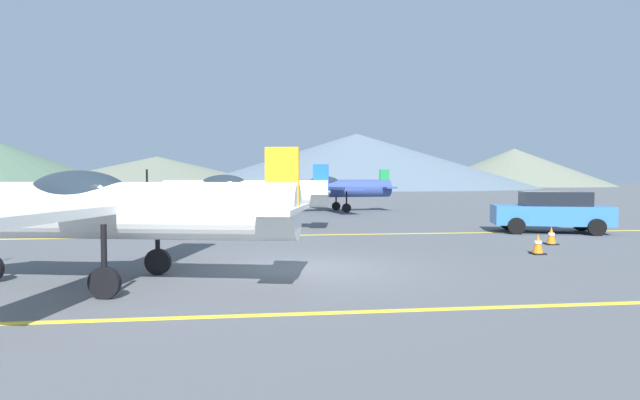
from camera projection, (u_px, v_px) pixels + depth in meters
The scene contains 12 objects.
ground_plane at pixel (310, 269), 11.90m from camera, with size 400.00×400.00×0.00m, color #54565B.
apron_line_near at pixel (335, 313), 8.00m from camera, with size 80.00×0.16×0.01m, color yellow.
apron_line_far at pixel (290, 235), 18.93m from camera, with size 80.00×0.16×0.01m, color yellow.
airplane_near at pixel (109, 208), 10.04m from camera, with size 8.00×9.11×2.73m.
airplane_mid at pixel (238, 193), 21.39m from camera, with size 7.99×9.13×2.73m.
airplane_far at pixel (334, 188), 32.47m from camera, with size 7.98×9.15×2.73m.
car_sedan at pixel (551, 211), 19.90m from camera, with size 4.64×3.03×1.62m.
traffic_cone_front at pixel (538, 244), 14.21m from camera, with size 0.36×0.36×0.59m.
traffic_cone_side at pixel (551, 236), 16.28m from camera, with size 0.36×0.36×0.59m.
hill_centerleft at pixel (157, 171), 150.50m from camera, with size 74.60×74.60×8.72m, color slate.
hill_centerright at pixel (356, 160), 124.69m from camera, with size 84.79×84.79×13.23m, color slate.
hill_right at pixel (514, 167), 146.63m from camera, with size 53.49×53.49×10.86m, color slate.
Camera 1 is at (-1.22, -11.76, 2.13)m, focal length 28.34 mm.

